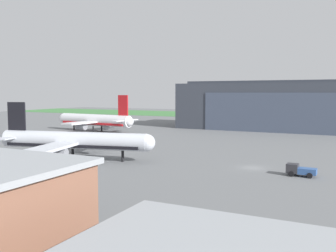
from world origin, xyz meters
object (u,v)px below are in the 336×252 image
airliner_far_right (94,120)px  ops_van (300,170)px  maintenance_hangar (323,107)px  airliner_near_right (74,141)px

airliner_far_right → ops_van: bearing=-29.9°
maintenance_hangar → ops_van: size_ratio=21.62×
maintenance_hangar → airliner_near_right: maintenance_hangar is taller
maintenance_hangar → airliner_far_right: bearing=-152.0°
maintenance_hangar → ops_van: bearing=-88.3°
maintenance_hangar → ops_van: 85.29m
airliner_far_right → airliner_near_right: bearing=-56.8°
airliner_near_right → ops_van: size_ratio=7.05×
ops_van → airliner_near_right: bearing=-174.4°
airliner_far_right → maintenance_hangar: bearing=28.0°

